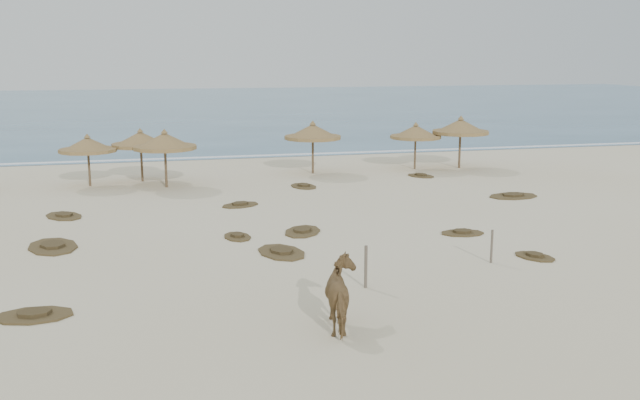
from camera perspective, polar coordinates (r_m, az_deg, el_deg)
The scene contains 24 objects.
ground at distance 22.92m, azimuth -3.03°, elevation -5.59°, with size 160.00×160.00×0.00m, color beige.
ocean at distance 96.85m, azimuth -11.47°, elevation 7.35°, with size 200.00×100.00×0.01m, color #24506D.
foam_line at distance 48.17m, azimuth -8.86°, elevation 3.38°, with size 70.00×0.60×0.01m, color silver.
palapa_1 at distance 38.85m, azimuth -18.09°, elevation 4.18°, with size 3.76×3.76×2.76m.
palapa_2 at distance 37.46m, azimuth -12.32°, elevation 4.56°, with size 4.26×4.26×3.04m.
palapa_3 at distance 39.55m, azimuth -14.17°, elevation 4.67°, with size 3.42×3.42×2.90m.
palapa_4 at distance 40.94m, azimuth -0.58°, elevation 5.43°, with size 4.12×4.12×3.06m.
palapa_5 at distance 42.90m, azimuth 7.66°, elevation 5.37°, with size 3.31×3.31×2.83m.
palapa_6 at distance 43.74m, azimuth 11.18°, elevation 5.72°, with size 4.48×4.48×3.18m.
horse at distance 17.94m, azimuth 1.94°, elevation -7.61°, with size 0.93×2.05×1.73m, color olive.
fence_post_near at distance 21.04m, azimuth 3.69°, elevation -5.35°, with size 0.10×0.10×1.28m, color brown.
fence_post_far at distance 24.15m, azimuth 13.57°, elevation -3.63°, with size 0.08×0.08×1.12m, color brown.
scrub_1 at distance 27.18m, azimuth -20.60°, elevation -3.47°, with size 2.29×2.93×0.16m.
scrub_2 at distance 26.98m, azimuth -6.63°, elevation -2.90°, with size 1.19×1.63×0.16m.
scrub_3 at distance 27.59m, azimuth -1.41°, elevation -2.50°, with size 2.11×2.44×0.16m.
scrub_4 at distance 27.89m, azimuth 11.32°, elevation -2.57°, with size 1.80×1.27×0.16m.
scrub_5 at distance 35.70m, azimuth 15.19°, elevation 0.34°, with size 2.68×1.90×0.16m.
scrub_6 at distance 32.09m, azimuth -19.81°, elevation -1.19°, with size 2.16×2.43×0.16m.
scrub_7 at distance 37.01m, azimuth -1.32°, elevation 1.13°, with size 1.55×2.07×0.16m.
scrub_9 at distance 24.76m, azimuth -3.10°, elevation -4.16°, with size 2.00×2.59×0.16m.
scrub_10 at distance 40.61m, azimuth 8.06°, elevation 1.95°, with size 1.78×2.02×0.16m.
scrub_11 at distance 20.38m, azimuth -21.90°, elevation -8.51°, with size 2.11×1.43×0.16m.
scrub_12 at distance 25.28m, azimuth 16.80°, elevation -4.32°, with size 1.50×1.75×0.16m.
scrub_13 at distance 32.61m, azimuth -6.41°, elevation -0.37°, with size 2.13×1.83×0.16m.
Camera 1 is at (-4.05, -21.53, 6.76)m, focal length 40.00 mm.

